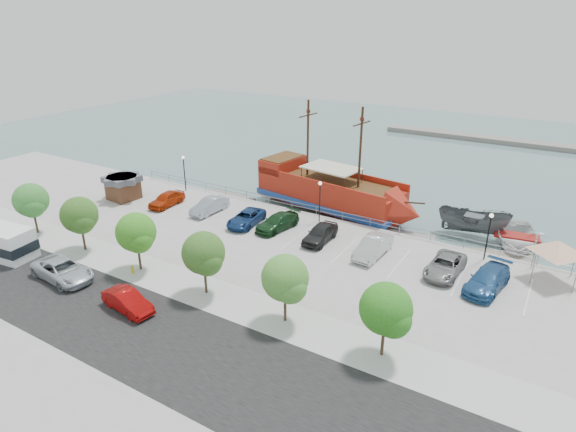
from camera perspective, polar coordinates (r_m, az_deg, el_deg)
The scene contains 34 objects.
ground at distance 44.43m, azimuth -0.23°, elevation -4.69°, with size 160.00×160.00×0.00m, color slate.
land_slab at distance 31.37m, azimuth -21.79°, elevation -19.03°, with size 100.00×58.00×1.20m, color #999793.
street at distance 33.34m, azimuth -15.10°, elevation -13.90°, with size 100.00×8.00×0.04m, color black.
sidewalk at distance 36.87m, azimuth -8.43°, elevation -9.39°, with size 100.00×4.00×0.05m, color #B3B3B3.
seawall_railing at distance 49.99m, azimuth 4.42°, elevation 0.42°, with size 50.00×0.06×1.00m.
far_shore at distance 91.52m, azimuth 23.94°, elevation 8.16°, with size 40.00×3.00×0.80m, color gray.
pirate_ship at distance 53.48m, azimuth 6.18°, elevation 2.53°, with size 20.07×8.14×12.51m.
patrol_boat at distance 50.99m, azimuth 21.09°, elevation -0.90°, with size 2.58×6.87×2.66m, color #4F5255.
speedboat at distance 50.57m, azimuth 25.43°, elevation -2.50°, with size 5.42×7.58×1.57m, color silver.
dock_west at distance 58.44m, azimuth -7.00°, elevation 2.28°, with size 6.73×1.92×0.38m, color gray.
dock_mid at distance 49.10m, azimuth 13.29°, elevation -2.30°, with size 6.42×1.83×0.37m, color gray.
dock_east at distance 47.62m, azimuth 22.96°, elevation -4.39°, with size 7.18×2.05×0.41m, color gray.
shed at distance 57.75m, azimuth -18.98°, elevation 3.30°, with size 3.60×3.60×2.70m.
canopy_tent at distance 42.50m, azimuth 29.52°, elevation -2.60°, with size 5.03×5.03×3.92m.
street_van at distance 42.29m, azimuth -25.16°, elevation -5.82°, with size 2.64×5.73×1.59m, color #B0B7BD.
street_sedan at distance 36.42m, azimuth -18.48°, elevation -9.57°, with size 1.53×4.40×1.45m, color #9A0807.
fire_hydrant at distance 41.27m, azimuth -17.96°, elevation -6.00°, with size 0.25×0.25×0.73m.
lamp_post_left at distance 58.04m, azimuth -12.24°, elevation 5.69°, with size 0.36×0.36×4.28m.
lamp_post_mid at distance 48.04m, azimuth 3.80°, elevation 2.58°, with size 0.36×0.36×4.28m.
lamp_post_right at distance 43.68m, azimuth 22.75°, elevation -1.36°, with size 0.36×0.36×4.28m.
tree_a at distance 51.11m, azimuth -28.14°, elevation 1.52°, with size 3.30×3.20×5.00m.
tree_b at distance 45.48m, azimuth -23.45°, elevation -0.05°, with size 3.30×3.20×5.00m.
tree_c at distance 40.28m, azimuth -17.49°, elevation -2.05°, with size 3.30×3.20×5.00m.
tree_d at distance 35.70m, azimuth -9.87°, elevation -4.56°, with size 3.30×3.20×5.00m.
tree_e at distance 32.02m, azimuth -0.19°, elevation -7.61°, with size 3.30×3.20×5.00m.
tree_f at distance 29.55m, azimuth 11.71°, elevation -11.00°, with size 3.30×3.20×5.00m.
parked_car_a at distance 54.46m, azimuth -14.19°, elevation 1.97°, with size 1.85×4.59×1.56m, color #AC2A07.
parked_car_b at distance 51.58m, azimuth -9.29°, elevation 1.20°, with size 1.65×4.73×1.56m, color #929AA5.
parked_car_c at distance 48.21m, azimuth -4.98°, elevation -0.25°, with size 2.31×5.01×1.39m, color navy.
parked_car_d at distance 47.01m, azimuth -1.27°, elevation -0.73°, with size 2.07×5.10×1.48m, color #16391A.
parked_car_e at distance 44.55m, azimuth 3.84°, elevation -2.06°, with size 1.92×4.77×1.63m, color black.
parked_car_f at distance 42.53m, azimuth 10.03°, elevation -3.61°, with size 1.77×5.09×1.68m, color beige.
parked_car_g at distance 41.10m, azimuth 18.12°, elevation -5.62°, with size 2.42×5.24×1.46m, color gray.
parked_car_h at distance 39.99m, azimuth 22.55°, elevation -6.99°, with size 2.27×5.57×1.62m, color #234F81.
Camera 1 is at (20.48, -33.67, 19.50)m, focal length 30.00 mm.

